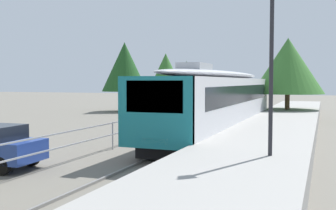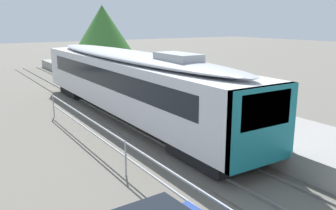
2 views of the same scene
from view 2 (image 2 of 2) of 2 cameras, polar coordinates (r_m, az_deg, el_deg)
name	(u,v)px [view 2 (image 2 of 2)]	position (r m, az deg, el deg)	size (l,w,h in m)	color
ground_plane	(122,164)	(13.38, -7.49, -9.39)	(160.00, 160.00, 0.00)	#6B665B
track_rails	(187,148)	(14.78, 3.16, -6.90)	(3.20, 60.00, 0.14)	#6B665B
commuter_train	(128,80)	(18.79, -6.50, 4.10)	(2.82, 19.24, 3.74)	silver
station_platform	(245,126)	(16.66, 12.31, -3.32)	(3.90, 60.00, 0.90)	#999691
tree_behind_carpark	(103,33)	(29.04, -10.46, 11.39)	(5.47, 5.47, 6.38)	brown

